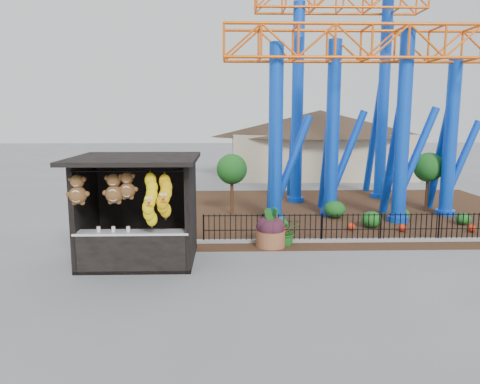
{
  "coord_description": "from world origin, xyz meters",
  "views": [
    {
      "loc": [
        -0.4,
        -12.29,
        4.28
      ],
      "look_at": [
        -0.02,
        1.5,
        2.0
      ],
      "focal_mm": 35.0,
      "sensor_mm": 36.0,
      "label": 1
    }
  ],
  "objects_px": {
    "roller_coaster": "(355,64)",
    "terracotta_planter": "(270,239)",
    "prize_booth": "(136,212)",
    "potted_plant": "(287,232)"
  },
  "relations": [
    {
      "from": "terracotta_planter",
      "to": "potted_plant",
      "type": "xyz_separation_m",
      "value": [
        0.56,
        0.18,
        0.18
      ]
    },
    {
      "from": "prize_booth",
      "to": "terracotta_planter",
      "type": "xyz_separation_m",
      "value": [
        4.02,
        1.63,
        -1.26
      ]
    },
    {
      "from": "terracotta_planter",
      "to": "potted_plant",
      "type": "height_order",
      "value": "potted_plant"
    },
    {
      "from": "prize_booth",
      "to": "terracotta_planter",
      "type": "distance_m",
      "value": 4.51
    },
    {
      "from": "prize_booth",
      "to": "terracotta_planter",
      "type": "height_order",
      "value": "prize_booth"
    },
    {
      "from": "terracotta_planter",
      "to": "roller_coaster",
      "type": "bearing_deg",
      "value": 54.23
    },
    {
      "from": "prize_booth",
      "to": "roller_coaster",
      "type": "height_order",
      "value": "roller_coaster"
    },
    {
      "from": "prize_booth",
      "to": "roller_coaster",
      "type": "bearing_deg",
      "value": 42.07
    },
    {
      "from": "roller_coaster",
      "to": "terracotta_planter",
      "type": "bearing_deg",
      "value": -125.77
    },
    {
      "from": "potted_plant",
      "to": "terracotta_planter",
      "type": "bearing_deg",
      "value": -171.05
    }
  ]
}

